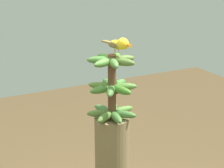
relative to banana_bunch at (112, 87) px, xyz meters
The scene contains 2 objects.
banana_bunch is the anchor object (origin of this frame).
perched_bird 0.23m from the banana_bunch, behind, with size 0.08×0.21×0.09m.
Camera 1 is at (0.81, 1.58, 2.05)m, focal length 57.87 mm.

